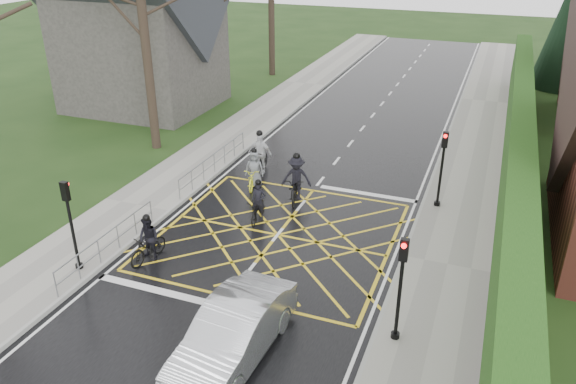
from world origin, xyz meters
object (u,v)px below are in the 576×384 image
Objects in this scene: cyclist_front at (259,158)px; cyclist_lead at (254,174)px; cyclist_mid at (296,183)px; car at (233,333)px; cyclist_back at (148,243)px; cyclist_rear at (258,207)px.

cyclist_front is 1.45m from cyclist_lead.
cyclist_mid is 0.47× the size of car.
cyclist_mid reaches higher than cyclist_back.
cyclist_rear is 2.27m from cyclist_mid.
cyclist_rear is 2.98m from cyclist_lead.
cyclist_back reaches higher than cyclist_rear.
cyclist_mid is 9.42m from car.
cyclist_mid is (2.98, 6.06, 0.10)m from cyclist_back.
cyclist_lead reaches higher than cyclist_rear.
cyclist_back is at bearing 148.28° from car.
cyclist_back is at bearing -128.92° from cyclist_rear.
car is at bearing -94.73° from cyclist_mid.
cyclist_rear is at bearing -76.94° from cyclist_lead.
cyclist_rear is at bearing -124.34° from cyclist_mid.
cyclist_rear is 7.54m from car.
cyclist_front is (0.54, 7.97, 0.11)m from cyclist_back.
cyclist_front is at bearing 126.77° from cyclist_mid.
cyclist_back is 7.99m from cyclist_front.
cyclist_back is (-2.24, -3.92, 0.11)m from cyclist_rear.
cyclist_lead is (0.35, -1.40, -0.14)m from cyclist_front.
cyclist_front is 1.08× the size of cyclist_lead.
cyclist_mid reaches higher than car.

